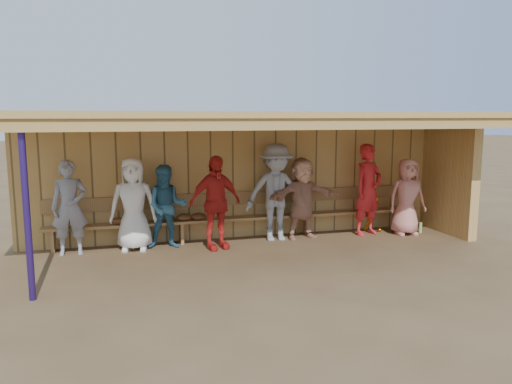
% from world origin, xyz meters
% --- Properties ---
extents(ground, '(90.00, 90.00, 0.00)m').
position_xyz_m(ground, '(0.00, 0.00, 0.00)').
color(ground, brown).
rests_on(ground, ground).
extents(player_a, '(0.61, 0.40, 1.69)m').
position_xyz_m(player_a, '(-3.27, 0.81, 0.84)').
color(player_a, gray).
rests_on(player_a, ground).
extents(player_b, '(0.90, 0.66, 1.70)m').
position_xyz_m(player_b, '(-2.18, 0.81, 0.85)').
color(player_b, white).
rests_on(player_b, ground).
extents(player_c, '(0.82, 0.67, 1.55)m').
position_xyz_m(player_c, '(-1.58, 0.80, 0.78)').
color(player_c, teal).
rests_on(player_c, ground).
extents(player_d, '(1.09, 0.67, 1.73)m').
position_xyz_m(player_d, '(-0.74, 0.49, 0.86)').
color(player_d, red).
rests_on(player_d, ground).
extents(player_e, '(1.29, 0.81, 1.91)m').
position_xyz_m(player_e, '(0.54, 0.80, 0.95)').
color(player_e, gray).
rests_on(player_e, ground).
extents(player_f, '(1.55, 0.61, 1.63)m').
position_xyz_m(player_f, '(1.09, 0.81, 0.81)').
color(player_f, tan).
rests_on(player_f, ground).
extents(player_g, '(0.79, 0.64, 1.87)m').
position_xyz_m(player_g, '(2.50, 0.74, 0.94)').
color(player_g, red).
rests_on(player_g, ground).
extents(player_h, '(0.82, 0.58, 1.58)m').
position_xyz_m(player_h, '(3.27, 0.51, 0.79)').
color(player_h, tan).
rests_on(player_h, ground).
extents(dugout_structure, '(8.80, 3.20, 2.50)m').
position_xyz_m(dugout_structure, '(0.39, 0.69, 1.69)').
color(dugout_structure, tan).
rests_on(dugout_structure, ground).
extents(bench, '(7.60, 0.34, 0.93)m').
position_xyz_m(bench, '(0.00, 1.12, 0.53)').
color(bench, '#A17745').
rests_on(bench, ground).
extents(dugout_equipment, '(6.28, 0.62, 0.80)m').
position_xyz_m(dugout_equipment, '(-0.71, 0.99, 0.49)').
color(dugout_equipment, orange).
rests_on(dugout_equipment, ground).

